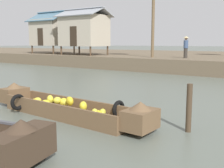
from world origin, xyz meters
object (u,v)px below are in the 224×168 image
object	(u,v)px
vendor_person	(186,46)
mooring_post	(189,108)
banana_boat	(65,107)
stilt_house_mid_left	(84,30)
stilt_house_left	(53,32)

from	to	relation	value
vendor_person	mooring_post	distance (m)	14.99
banana_boat	stilt_house_mid_left	size ratio (longest dim) A/B	1.27
stilt_house_mid_left	mooring_post	distance (m)	20.78
banana_boat	stilt_house_mid_left	distance (m)	18.93
stilt_house_left	mooring_post	xyz separation A→B (m)	(20.61, -14.87, -2.71)
vendor_person	mooring_post	size ratio (longest dim) A/B	1.36
vendor_person	mooring_post	xyz separation A→B (m)	(5.27, -13.97, -1.35)
banana_boat	stilt_house_left	xyz separation A→B (m)	(-17.05, 15.59, 3.04)
banana_boat	stilt_house_mid_left	bearing A→B (deg)	128.76
stilt_house_left	stilt_house_mid_left	bearing A→B (deg)	-10.83
stilt_house_left	vendor_person	size ratio (longest dim) A/B	2.71
banana_boat	mooring_post	size ratio (longest dim) A/B	4.91
stilt_house_left	vendor_person	world-z (taller)	stilt_house_left
stilt_house_mid_left	vendor_person	bearing A→B (deg)	0.74
banana_boat	stilt_house_left	distance (m)	23.30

